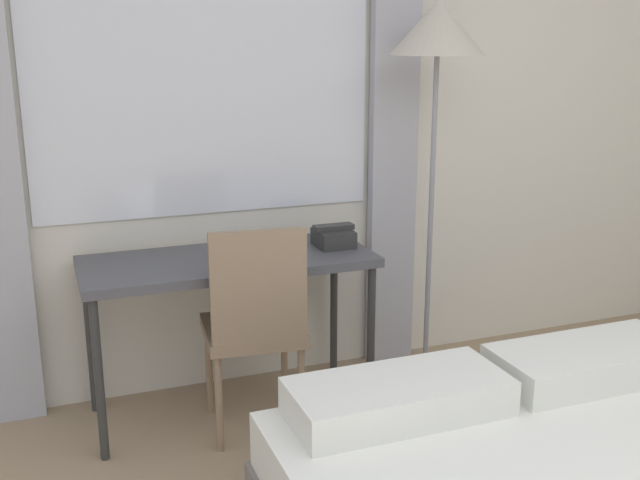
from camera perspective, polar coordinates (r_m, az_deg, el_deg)
name	(u,v)px	position (r m, az deg, el deg)	size (l,w,h in m)	color
wall_back_with_window	(298,99)	(3.56, -1.66, 10.69)	(5.47, 0.13, 2.70)	silver
desk	(228,271)	(3.25, -7.00, -2.38)	(1.24, 0.52, 0.72)	#4C4C51
desk_chair	(255,319)	(3.08, -4.98, -6.02)	(0.44, 0.44, 0.92)	#8C7259
standing_lamp	(437,52)	(3.41, 8.92, 13.96)	(0.42, 0.42, 1.79)	#4C4C51
telephone	(334,237)	(3.37, 1.04, 0.25)	(0.18, 0.18, 0.10)	#2D2D2D
book	(235,256)	(3.19, -6.46, -1.23)	(0.22, 0.21, 0.02)	#4C4238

